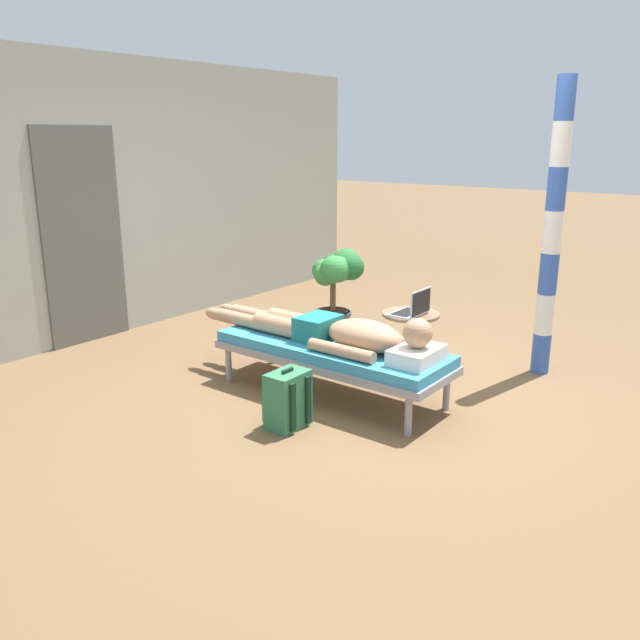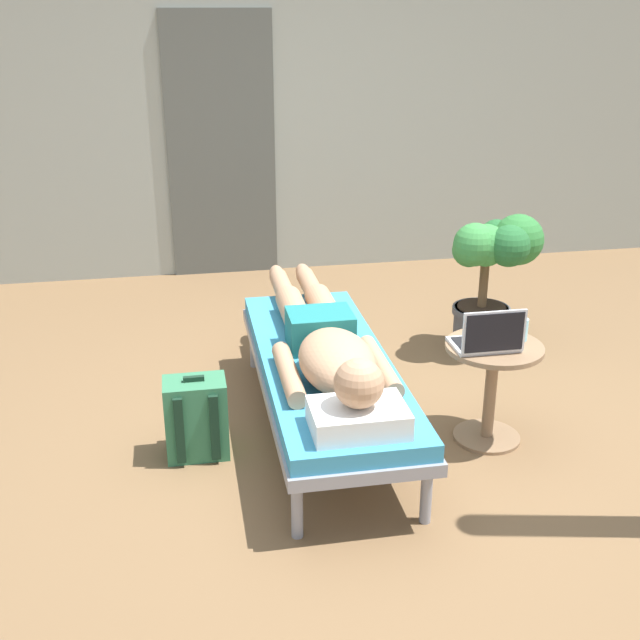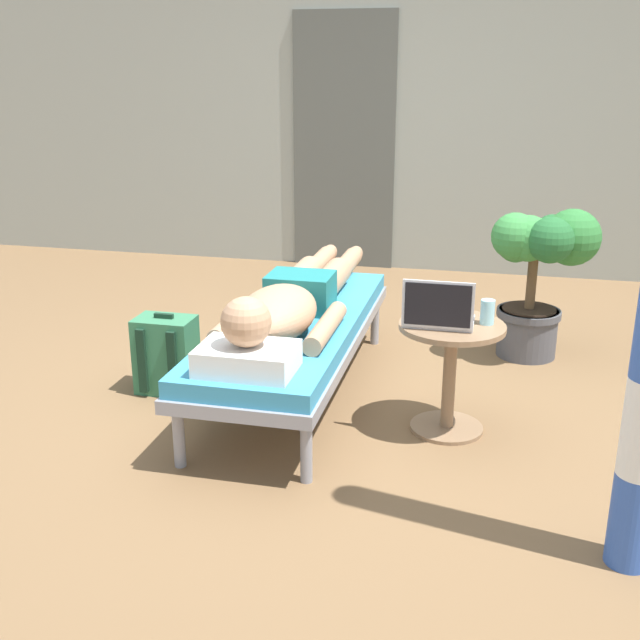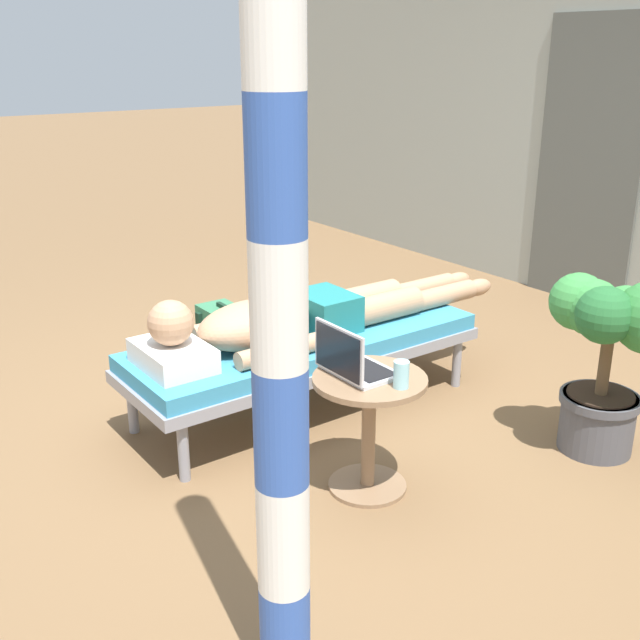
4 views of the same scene
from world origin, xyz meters
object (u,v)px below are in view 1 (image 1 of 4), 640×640
Objects in this scene: side_table at (410,332)px; lounge_chair at (332,352)px; person_reclining at (338,332)px; laptop at (413,309)px; drink_glass at (417,302)px; potted_plant at (337,282)px; backpack at (287,400)px; porch_post at (553,232)px.

lounge_chair is at bearing 163.79° from side_table.
laptop reaches higher than person_reclining.
drink_glass is at bearing -8.27° from person_reclining.
person_reclining is 4.15× the size of side_table.
potted_plant is (0.40, 1.06, 0.22)m from side_table.
side_table is at bearing -12.28° from person_reclining.
potted_plant reaches higher than lounge_chair.
person_reclining reaches higher than backpack.
person_reclining is 0.73m from backpack.
side_table reaches higher than backpack.
person_reclining is 1.94m from porch_post.
drink_glass is at bearing 13.48° from side_table.
drink_glass reaches higher than side_table.
laptop is (0.74, -0.23, 0.07)m from person_reclining.
lounge_chair is 1.00m from drink_glass.
laptop is at bearing -112.66° from potted_plant.
porch_post is at bearing -52.31° from side_table.
side_table is 1.23× the size of backpack.
laptop is 0.23m from drink_glass.
backpack is 2.57m from porch_post.
side_table is 0.24m from laptop.
person_reclining is at bearing 167.72° from side_table.
backpack is 0.48× the size of potted_plant.
person_reclining is (0.00, -0.06, 0.17)m from lounge_chair.
backpack is (-0.66, -0.05, -0.32)m from person_reclining.
laptop reaches higher than backpack.
potted_plant reaches higher than backpack.
side_table is at bearing -4.86° from backpack.
potted_plant is at bearing 34.53° from lounge_chair.
side_table is 0.60× the size of potted_plant.
lounge_chair is at bearing 90.00° from person_reclining.
person_reclining reaches higher than lounge_chair.
potted_plant is (0.46, 1.11, -0.01)m from laptop.
porch_post reaches higher than backpack.
person_reclining is at bearing -143.62° from potted_plant.
lounge_chair is 0.79× the size of porch_post.
laptop is at bearing 131.74° from porch_post.
person_reclining is at bearing 4.36° from backpack.
laptop is at bearing -16.94° from person_reclining.
laptop is at bearing -139.48° from side_table.
person_reclining is at bearing 163.06° from laptop.
laptop is 0.13× the size of porch_post.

